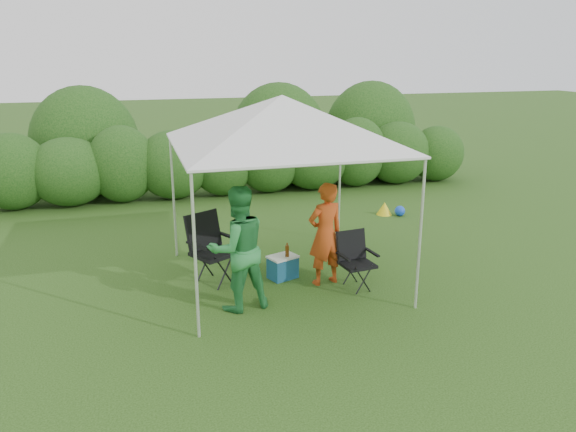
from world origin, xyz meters
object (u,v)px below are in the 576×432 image
object	(u,v)px
chair_right	(355,256)
man	(325,234)
canopy	(282,121)
woman	(238,249)
chair_left	(210,244)
cooler	(283,267)

from	to	relation	value
chair_right	man	xyz separation A→B (m)	(-0.39, 0.23, 0.31)
canopy	man	size ratio (longest dim) A/B	1.96
chair_right	woman	bearing A→B (deg)	-178.93
chair_left	cooler	xyz separation A→B (m)	(1.10, -0.20, -0.42)
woman	chair_right	bearing A→B (deg)	177.28
chair_left	man	xyz separation A→B (m)	(1.66, -0.57, 0.19)
chair_right	woman	xyz separation A→B (m)	(-1.82, -0.25, 0.39)
man	cooler	bearing A→B (deg)	-45.00
woman	canopy	bearing A→B (deg)	-146.73
woman	chair_left	bearing A→B (deg)	-87.96
man	chair_right	bearing A→B (deg)	137.36
chair_left	woman	size ratio (longest dim) A/B	0.62
chair_right	canopy	bearing A→B (deg)	142.78
canopy	woman	size ratio (longest dim) A/B	1.78
canopy	cooler	xyz separation A→B (m)	(0.01, 0.03, -2.28)
man	woman	world-z (taller)	woman
canopy	man	bearing A→B (deg)	-30.09
man	chair_left	bearing A→B (deg)	-30.78
man	woman	xyz separation A→B (m)	(-1.43, -0.49, 0.08)
man	woman	size ratio (longest dim) A/B	0.91
chair_right	man	distance (m)	0.55
chair_right	chair_left	size ratio (longest dim) A/B	0.79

